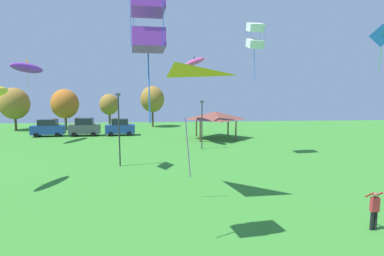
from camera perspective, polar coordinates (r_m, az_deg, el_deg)
person_standing_near_foreground at (r=16.23m, az=31.42°, el=-12.87°), size 0.52×0.52×1.83m
kite_flying_0 at (r=33.13m, az=32.41°, el=14.37°), size 1.65×1.31×4.14m
kite_flying_3 at (r=11.85m, az=-8.39°, el=19.28°), size 1.35×1.41×4.81m
kite_flying_4 at (r=41.06m, az=-28.86°, el=9.97°), size 2.67×5.12×3.19m
kite_flying_6 at (r=29.67m, az=11.94°, el=16.84°), size 1.44×1.58×5.42m
kite_flying_8 at (r=35.58m, az=0.55°, el=12.51°), size 2.92×2.09×1.58m
kite_flying_9 at (r=15.83m, az=-3.20°, el=7.63°), size 4.25×4.08×5.63m
parked_car_leftmost at (r=46.02m, az=-25.71°, el=0.00°), size 4.48×2.26×2.39m
parked_car_second_from_left at (r=44.55m, az=-19.78°, el=0.15°), size 4.21×2.20×2.53m
parked_car_third_from_left at (r=43.63m, az=-13.50°, el=0.15°), size 4.15×2.20×2.38m
park_pavilion at (r=39.50m, az=4.44°, el=2.40°), size 5.82×6.06×3.60m
light_post_0 at (r=25.48m, az=-13.74°, el=0.49°), size 0.36×0.20×6.11m
light_post_1 at (r=32.27m, az=1.91°, el=1.26°), size 0.36×0.20×5.26m
treeline_tree_0 at (r=55.61m, az=-30.75°, el=4.03°), size 4.58×4.58×6.81m
treeline_tree_1 at (r=53.29m, az=-23.05°, el=4.25°), size 4.37×4.37×6.60m
treeline_tree_2 at (r=52.63m, az=-15.49°, el=4.33°), size 3.22×3.22×5.79m
treeline_tree_3 at (r=52.80m, az=-7.56°, el=5.45°), size 4.13×4.13×7.13m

